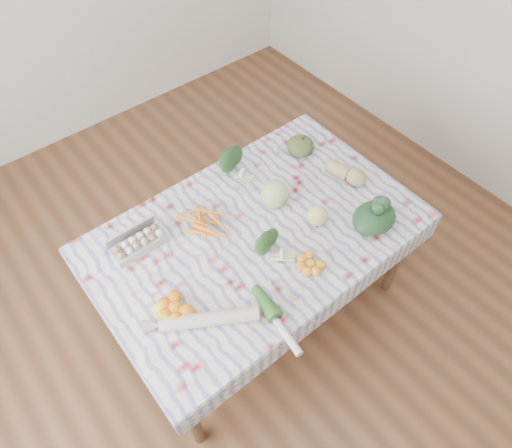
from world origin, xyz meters
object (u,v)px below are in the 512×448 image
Objects in this scene: kabocha_squash at (301,146)px; cabbage at (275,194)px; egg_carton at (139,244)px; butternut_squash at (346,172)px; grapefruit at (318,216)px; dining_table at (256,241)px.

cabbage is (-0.37, -0.21, 0.02)m from kabocha_squash.
kabocha_squash is at bearing 0.65° from egg_carton.
cabbage is 0.67× the size of butternut_squash.
cabbage reaches higher than grapefruit.
kabocha_squash is 1.07× the size of cabbage.
grapefruit reaches higher than egg_carton.
dining_table is at bearing 163.38° from butternut_squash.
cabbage is (0.71, -0.19, 0.04)m from egg_carton.
cabbage is 0.44m from butternut_squash.
egg_carton is 1.08m from kabocha_squash.
kabocha_squash is 1.48× the size of grapefruit.
cabbage reaches higher than butternut_squash.
butternut_squash reaches higher than dining_table.
cabbage is at bearing -150.91° from kabocha_squash.
butternut_squash is at bearing -14.91° from egg_carton.
egg_carton is 2.51× the size of grapefruit.
kabocha_squash is (1.08, 0.01, 0.02)m from egg_carton.
kabocha_squash is at bearing 29.09° from cabbage.
dining_table is 9.98× the size of kabocha_squash.
dining_table is 5.89× the size of egg_carton.
cabbage is (0.19, 0.08, 0.16)m from dining_table.
grapefruit is at bearing -28.44° from egg_carton.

